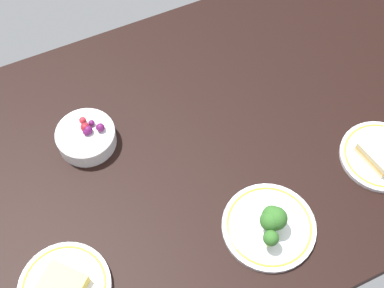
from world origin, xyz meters
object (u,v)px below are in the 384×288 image
(bowl_berries, at_px, (86,137))
(plate_broccoli, at_px, (270,224))
(plate_cheese, at_px, (64,287))
(plate_sandwich, at_px, (381,154))

(bowl_berries, relative_size, plate_broccoli, 0.69)
(plate_cheese, distance_m, plate_broccoli, 0.43)
(plate_sandwich, bearing_deg, bowl_berries, -28.53)
(bowl_berries, height_order, plate_cheese, bowl_berries)
(plate_broccoli, bearing_deg, bowl_berries, -52.97)
(bowl_berries, bearing_deg, plate_cheese, 63.31)
(plate_cheese, height_order, plate_broccoli, plate_broccoli)
(plate_cheese, xyz_separation_m, plate_broccoli, (-0.42, 0.06, 0.01))
(bowl_berries, distance_m, plate_broccoli, 0.45)
(plate_broccoli, bearing_deg, plate_sandwich, -171.98)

